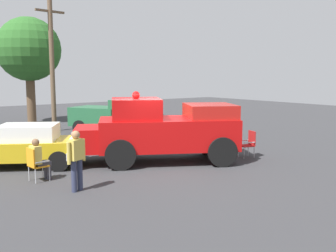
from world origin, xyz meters
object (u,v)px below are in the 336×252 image
object	(u,v)px
spectator_seated	(39,158)
utility_pole	(52,64)
classic_hot_rod	(19,145)
lawn_chair_by_car	(249,142)
vintage_fire_truck	(162,130)
lawn_chair_near_truck	(35,162)
oak_tree_left	(29,50)
parked_pickup	(115,116)
spectator_standing	(76,156)

from	to	relation	value
spectator_seated	utility_pole	distance (m)	11.04
classic_hot_rod	utility_pole	world-z (taller)	utility_pole
lawn_chair_by_car	utility_pole	distance (m)	12.26
vintage_fire_truck	lawn_chair_near_truck	size ratio (longest dim) A/B	6.15
oak_tree_left	utility_pole	world-z (taller)	utility_pole
parked_pickup	spectator_standing	xyz separation A→B (m)	(8.23, -5.65, -0.02)
classic_hot_rod	spectator_standing	bearing A→B (deg)	6.84
vintage_fire_truck	oak_tree_left	bearing A→B (deg)	-179.04
vintage_fire_truck	lawn_chair_by_car	world-z (taller)	vintage_fire_truck
spectator_seated	oak_tree_left	bearing A→B (deg)	163.97
spectator_standing	oak_tree_left	size ratio (longest dim) A/B	0.24
vintage_fire_truck	oak_tree_left	distance (m)	15.10
lawn_chair_near_truck	spectator_standing	xyz separation A→B (m)	(1.62, 0.63, 0.37)
classic_hot_rod	parked_pickup	size ratio (longest dim) A/B	0.93
classic_hot_rod	spectator_seated	bearing A→B (deg)	-0.86
classic_hot_rod	lawn_chair_by_car	distance (m)	8.44
parked_pickup	lawn_chair_by_car	bearing A→B (deg)	10.32
vintage_fire_truck	classic_hot_rod	world-z (taller)	vintage_fire_truck
vintage_fire_truck	oak_tree_left	size ratio (longest dim) A/B	0.91
lawn_chair_near_truck	utility_pole	bearing A→B (deg)	157.20
lawn_chair_near_truck	spectator_seated	xyz separation A→B (m)	(-0.02, 0.13, 0.11)
lawn_chair_near_truck	oak_tree_left	distance (m)	15.76
classic_hot_rod	utility_pole	size ratio (longest dim) A/B	0.65
parked_pickup	lawn_chair_by_car	world-z (taller)	parked_pickup
utility_pole	lawn_chair_by_car	bearing A→B (deg)	17.74
spectator_seated	lawn_chair_by_car	bearing A→B (deg)	79.21
lawn_chair_near_truck	lawn_chair_by_car	size ratio (longest dim) A/B	1.00
vintage_fire_truck	parked_pickup	world-z (taller)	vintage_fire_truck
oak_tree_left	lawn_chair_by_car	bearing A→B (deg)	12.12
lawn_chair_by_car	spectator_standing	xyz separation A→B (m)	(0.19, -7.12, 0.37)
classic_hot_rod	spectator_standing	world-z (taller)	spectator_standing
lawn_chair_near_truck	spectator_seated	bearing A→B (deg)	98.36
parked_pickup	lawn_chair_near_truck	distance (m)	9.13
lawn_chair_near_truck	spectator_standing	size ratio (longest dim) A/B	0.61
lawn_chair_by_car	spectator_standing	distance (m)	7.13
classic_hot_rod	parked_pickup	distance (m)	7.51
vintage_fire_truck	spectator_seated	bearing A→B (deg)	-91.47
spectator_standing	oak_tree_left	world-z (taller)	oak_tree_left
lawn_chair_by_car	spectator_seated	bearing A→B (deg)	-100.79
parked_pickup	spectator_seated	xyz separation A→B (m)	(6.59, -6.15, -0.29)
oak_tree_left	lawn_chair_near_truck	bearing A→B (deg)	-16.48
lawn_chair_by_car	spectator_seated	world-z (taller)	spectator_seated
parked_pickup	utility_pole	size ratio (longest dim) A/B	0.70
vintage_fire_truck	spectator_seated	world-z (taller)	vintage_fire_truck
spectator_seated	oak_tree_left	world-z (taller)	oak_tree_left
classic_hot_rod	spectator_seated	world-z (taller)	classic_hot_rod
vintage_fire_truck	spectator_standing	distance (m)	4.22
oak_tree_left	utility_pole	size ratio (longest dim) A/B	0.96
spectator_standing	vintage_fire_truck	bearing A→B (deg)	111.30
classic_hot_rod	lawn_chair_by_car	size ratio (longest dim) A/B	4.60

